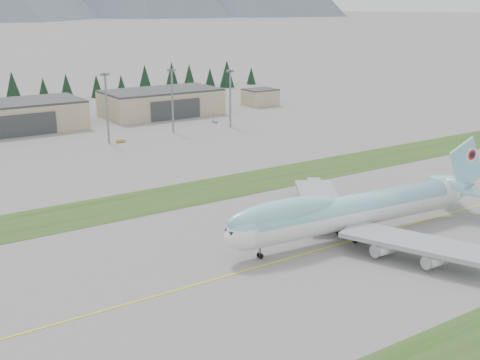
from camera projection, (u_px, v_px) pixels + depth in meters
ground at (301, 255)px, 112.20m from camera, size 7000.00×7000.00×0.00m
grass_strip_near at (478, 348)px, 81.73m from camera, size 400.00×14.00×0.08m
grass_strip_far at (186, 194)px, 148.29m from camera, size 400.00×18.00×0.08m
taxiway_line_main at (301, 255)px, 112.20m from camera, size 400.00×0.40×0.02m
boeing_747_freighter at (354, 210)px, 119.32m from camera, size 65.97×56.78×17.37m
hangar_center at (15, 116)px, 222.98m from camera, size 48.00×26.60×10.80m
hangar_right at (161, 102)px, 254.66m from camera, size 48.00×26.60×10.80m
control_shed at (260, 97)px, 279.99m from camera, size 14.00×12.00×7.60m
floodlight_masts at (60, 100)px, 192.08m from camera, size 155.36×9.62×23.50m
service_vehicle_b at (121, 142)px, 204.45m from camera, size 3.47×1.54×1.11m
service_vehicle_c at (215, 122)px, 239.76m from camera, size 3.24×4.67×1.25m
conifer_belt at (2, 90)px, 277.48m from camera, size 276.76×15.07×16.99m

